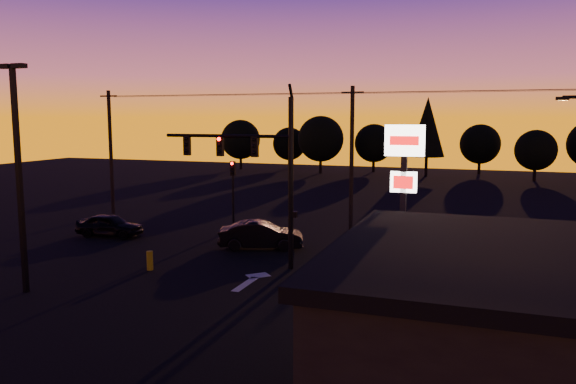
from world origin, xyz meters
name	(u,v)px	position (x,y,z in m)	size (l,w,h in m)	color
ground	(225,290)	(0.00, 0.00, 0.00)	(120.00, 120.00, 0.00)	black
lane_arrow	(252,280)	(0.50, 1.67, 0.01)	(1.20, 3.10, 0.01)	beige
traffic_signal_mast	(259,163)	(-0.10, 3.99, 4.94)	(6.79, 0.52, 8.58)	black
secondary_signal	(233,185)	(-5.00, 11.49, 2.86)	(0.30, 0.31, 4.35)	black
parking_lot_light	(18,163)	(-7.50, -3.00, 5.27)	(1.25, 0.30, 9.14)	black
pylon_sign	(404,174)	(7.00, 1.50, 4.91)	(1.50, 0.28, 6.80)	black
utility_pole_0	(111,152)	(-16.00, 14.00, 4.59)	(1.40, 0.26, 9.00)	black
utility_pole_1	(352,157)	(2.00, 14.00, 4.59)	(1.40, 0.26, 9.00)	black
power_wires	(353,93)	(2.00, 14.00, 8.57)	(36.00, 1.22, 0.07)	black
bollard	(150,261)	(-4.63, 1.57, 0.45)	(0.30, 0.30, 0.90)	#ABA20D
tree_0	(241,139)	(-22.00, 50.00, 4.06)	(5.36, 5.36, 6.74)	black
tree_1	(289,144)	(-16.00, 53.00, 3.43)	(4.54, 4.54, 5.71)	black
tree_2	(321,139)	(-10.00, 48.00, 4.37)	(5.77, 5.78, 7.26)	black
tree_3	(374,143)	(-4.00, 52.00, 3.75)	(4.95, 4.95, 6.22)	black
tree_4	(427,127)	(3.00, 49.00, 5.93)	(4.18, 4.18, 9.50)	black
tree_5	(480,144)	(9.00, 54.00, 3.75)	(4.95, 4.95, 6.22)	black
tree_6	(536,150)	(15.00, 48.00, 3.43)	(4.54, 4.54, 5.71)	black
car_left	(110,225)	(-11.10, 7.16, 0.68)	(1.60, 3.98, 1.36)	black
car_mid	(261,235)	(-1.38, 7.31, 0.75)	(1.58, 4.53, 1.49)	black
car_right	(431,236)	(7.34, 9.99, 0.76)	(2.13, 5.25, 1.52)	black
suv_parked	(475,316)	(9.85, -1.94, 0.76)	(2.52, 5.47, 1.52)	black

